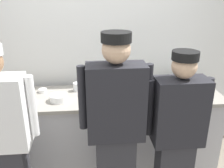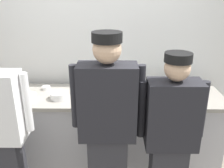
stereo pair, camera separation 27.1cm
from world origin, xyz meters
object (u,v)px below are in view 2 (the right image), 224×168
(ramekin_orange_sauce, at_px, (88,97))
(squeeze_bottle_secondary, at_px, (5,88))
(mixing_bowl_steel, at_px, (188,89))
(chef_far_right, at_px, (170,137))
(chef_center, at_px, (108,126))
(squeeze_bottle_primary, at_px, (164,92))
(plate_stack_rear, at_px, (27,97))
(sheet_tray, at_px, (121,93))
(ramekin_red_sauce, at_px, (46,88))
(deli_cup, at_px, (79,86))
(plate_stack_front, at_px, (59,95))

(ramekin_orange_sauce, bearing_deg, squeeze_bottle_secondary, 175.83)
(mixing_bowl_steel, xyz_separation_m, ramekin_orange_sauce, (-1.14, -0.18, -0.03))
(mixing_bowl_steel, bearing_deg, chef_far_right, -114.38)
(squeeze_bottle_secondary, xyz_separation_m, ramekin_orange_sauce, (0.93, -0.07, -0.08))
(chef_center, height_order, squeeze_bottle_primary, chef_center)
(plate_stack_rear, xyz_separation_m, sheet_tray, (1.04, 0.14, -0.01))
(squeeze_bottle_primary, bearing_deg, ramekin_red_sauce, 168.57)
(mixing_bowl_steel, relative_size, squeeze_bottle_primary, 2.06)
(plate_stack_rear, relative_size, deli_cup, 2.19)
(plate_stack_front, bearing_deg, chef_far_right, -29.57)
(squeeze_bottle_primary, bearing_deg, mixing_bowl_steel, 30.09)
(chef_far_right, distance_m, squeeze_bottle_secondary, 1.85)
(chef_center, bearing_deg, plate_stack_front, 132.41)
(plate_stack_front, bearing_deg, chef_center, -47.59)
(sheet_tray, relative_size, ramekin_orange_sauce, 3.89)
(chef_center, distance_m, sheet_tray, 0.73)
(deli_cup, bearing_deg, chef_far_right, -44.21)
(mixing_bowl_steel, xyz_separation_m, ramekin_red_sauce, (-1.67, 0.09, -0.03))
(squeeze_bottle_secondary, distance_m, ramekin_red_sauce, 0.46)
(chef_far_right, height_order, squeeze_bottle_secondary, chef_far_right)
(chef_center, height_order, deli_cup, chef_center)
(mixing_bowl_steel, bearing_deg, plate_stack_rear, -174.03)
(squeeze_bottle_secondary, xyz_separation_m, deli_cup, (0.80, 0.21, -0.05))
(chef_center, xyz_separation_m, squeeze_bottle_primary, (0.60, 0.59, 0.08))
(chef_far_right, bearing_deg, ramekin_orange_sauce, 141.88)
(chef_center, distance_m, ramekin_red_sauce, 1.15)
(deli_cup, bearing_deg, plate_stack_rear, -152.11)
(mixing_bowl_steel, height_order, sheet_tray, mixing_bowl_steel)
(sheet_tray, distance_m, squeeze_bottle_secondary, 1.30)
(sheet_tray, distance_m, ramekin_red_sauce, 0.91)
(chef_far_right, relative_size, ramekin_red_sauce, 16.27)
(mixing_bowl_steel, distance_m, ramekin_orange_sauce, 1.15)
(squeeze_bottle_primary, xyz_separation_m, ramekin_orange_sauce, (-0.82, -0.00, -0.07))
(chef_center, relative_size, plate_stack_front, 9.14)
(chef_center, bearing_deg, squeeze_bottle_primary, 44.71)
(squeeze_bottle_secondary, height_order, ramekin_orange_sauce, squeeze_bottle_secondary)
(ramekin_red_sauce, distance_m, ramekin_orange_sauce, 0.60)
(squeeze_bottle_primary, bearing_deg, plate_stack_rear, -179.70)
(ramekin_orange_sauce, height_order, deli_cup, deli_cup)
(mixing_bowl_steel, bearing_deg, squeeze_bottle_primary, -149.91)
(sheet_tray, xyz_separation_m, ramekin_orange_sauce, (-0.36, -0.13, 0.01))
(chef_far_right, distance_m, deli_cup, 1.28)
(plate_stack_front, relative_size, ramekin_orange_sauce, 1.81)
(plate_stack_front, bearing_deg, squeeze_bottle_secondary, 174.82)
(plate_stack_front, height_order, ramekin_red_sauce, plate_stack_front)
(plate_stack_rear, bearing_deg, ramekin_red_sauce, 63.92)
(squeeze_bottle_primary, relative_size, ramekin_red_sauce, 1.91)
(sheet_tray, relative_size, ramekin_red_sauce, 4.19)
(plate_stack_rear, height_order, squeeze_bottle_secondary, squeeze_bottle_secondary)
(mixing_bowl_steel, bearing_deg, deli_cup, 175.73)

